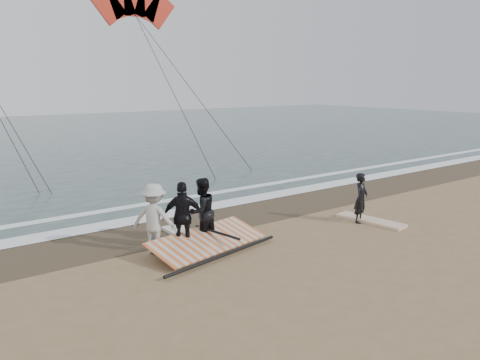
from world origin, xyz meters
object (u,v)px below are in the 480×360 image
Objects in this scene: man_main at (361,198)px; sail_rig at (203,243)px; board_white at (371,221)px; board_cream at (190,237)px.

man_main reaches higher than sail_rig.
board_white is 5.98m from board_cream.
man_main is 5.56m from sail_rig.
board_cream is at bearing 81.32° from sail_rig.
sail_rig is at bearing 161.09° from board_white.
man_main is at bearing 141.31° from board_white.
man_main is 0.85m from board_white.
board_white is (0.32, -0.18, -0.77)m from man_main.
board_white is at bearing -19.18° from board_cream.
sail_rig is (-5.78, 1.04, 0.15)m from board_white.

